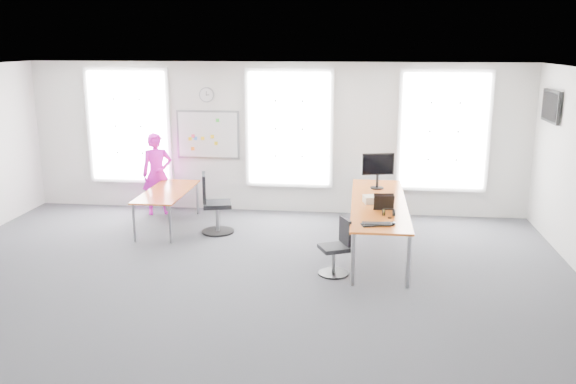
# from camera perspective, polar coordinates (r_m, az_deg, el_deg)

# --- Properties ---
(floor) EXTENTS (10.00, 10.00, 0.00)m
(floor) POSITION_cam_1_polar(r_m,az_deg,el_deg) (8.81, -4.91, -8.73)
(floor) COLOR #2D2D32
(floor) RESTS_ON ground
(ceiling) EXTENTS (10.00, 10.00, 0.00)m
(ceiling) POSITION_cam_1_polar(r_m,az_deg,el_deg) (8.14, -5.36, 11.15)
(ceiling) COLOR white
(ceiling) RESTS_ON ground
(wall_back) EXTENTS (10.00, 0.00, 10.00)m
(wall_back) POSITION_cam_1_polar(r_m,az_deg,el_deg) (12.22, -1.29, 5.06)
(wall_back) COLOR silver
(wall_back) RESTS_ON ground
(wall_front) EXTENTS (10.00, 0.00, 10.00)m
(wall_front) POSITION_cam_1_polar(r_m,az_deg,el_deg) (4.70, -15.28, -10.31)
(wall_front) COLOR silver
(wall_front) RESTS_ON ground
(window_left) EXTENTS (1.60, 0.06, 2.20)m
(window_left) POSITION_cam_1_polar(r_m,az_deg,el_deg) (12.92, -14.67, 5.99)
(window_left) COLOR silver
(window_left) RESTS_ON wall_back
(window_mid) EXTENTS (1.60, 0.06, 2.20)m
(window_mid) POSITION_cam_1_polar(r_m,az_deg,el_deg) (12.12, 0.10, 5.94)
(window_mid) COLOR silver
(window_mid) RESTS_ON wall_back
(window_right) EXTENTS (1.60, 0.06, 2.20)m
(window_right) POSITION_cam_1_polar(r_m,az_deg,el_deg) (12.15, 14.37, 5.53)
(window_right) COLOR silver
(window_right) RESTS_ON wall_back
(desk_right) EXTENTS (0.89, 3.35, 0.81)m
(desk_right) POSITION_cam_1_polar(r_m,az_deg,el_deg) (10.13, 8.48, -1.24)
(desk_right) COLOR #B25815
(desk_right) RESTS_ON ground
(desk_left) EXTENTS (0.76, 1.91, 0.70)m
(desk_left) POSITION_cam_1_polar(r_m,az_deg,el_deg) (11.50, -11.24, -0.16)
(desk_left) COLOR #B25815
(desk_left) RESTS_ON ground
(chair_right) EXTENTS (0.51, 0.51, 0.86)m
(chair_right) POSITION_cam_1_polar(r_m,az_deg,el_deg) (9.10, 4.60, -5.44)
(chair_right) COLOR black
(chair_right) RESTS_ON ground
(chair_left) EXTENTS (0.61, 0.61, 1.10)m
(chair_left) POSITION_cam_1_polar(r_m,az_deg,el_deg) (11.05, -6.97, -1.40)
(chair_left) COLOR black
(chair_left) RESTS_ON ground
(person) EXTENTS (0.70, 0.60, 1.63)m
(person) POSITION_cam_1_polar(r_m,az_deg,el_deg) (12.40, -12.14, 1.67)
(person) COLOR #E515C6
(person) RESTS_ON ground
(whiteboard) EXTENTS (1.20, 0.03, 0.90)m
(whiteboard) POSITION_cam_1_polar(r_m,az_deg,el_deg) (12.44, -7.50, 5.33)
(whiteboard) COLOR silver
(whiteboard) RESTS_ON wall_back
(wall_clock) EXTENTS (0.30, 0.04, 0.30)m
(wall_clock) POSITION_cam_1_polar(r_m,az_deg,el_deg) (12.35, -7.62, 9.01)
(wall_clock) COLOR gray
(wall_clock) RESTS_ON wall_back
(tv) EXTENTS (0.06, 0.90, 0.55)m
(tv) POSITION_cam_1_polar(r_m,az_deg,el_deg) (11.48, 23.42, 7.37)
(tv) COLOR black
(tv) RESTS_ON wall_right
(keyboard) EXTENTS (0.47, 0.28, 0.02)m
(keyboard) POSITION_cam_1_polar(r_m,az_deg,el_deg) (8.86, 8.32, -3.02)
(keyboard) COLOR black
(keyboard) RESTS_ON desk_right
(mouse) EXTENTS (0.10, 0.13, 0.04)m
(mouse) POSITION_cam_1_polar(r_m,az_deg,el_deg) (8.91, 9.81, -2.91)
(mouse) COLOR black
(mouse) RESTS_ON desk_right
(lens_cap) EXTENTS (0.07, 0.07, 0.01)m
(lens_cap) POSITION_cam_1_polar(r_m,az_deg,el_deg) (9.24, 9.50, -2.41)
(lens_cap) COLOR black
(lens_cap) RESTS_ON desk_right
(headphones) EXTENTS (0.19, 0.10, 0.11)m
(headphones) POSITION_cam_1_polar(r_m,az_deg,el_deg) (9.35, 9.36, -1.89)
(headphones) COLOR black
(headphones) RESTS_ON desk_right
(laptop_sleeve) EXTENTS (0.32, 0.21, 0.26)m
(laptop_sleeve) POSITION_cam_1_polar(r_m,az_deg,el_deg) (9.62, 8.96, -0.96)
(laptop_sleeve) COLOR black
(laptop_sleeve) RESTS_ON desk_right
(paper_stack) EXTENTS (0.38, 0.32, 0.11)m
(paper_stack) POSITION_cam_1_polar(r_m,az_deg,el_deg) (10.06, 8.06, -0.68)
(paper_stack) COLOR beige
(paper_stack) RESTS_ON desk_right
(monitor) EXTENTS (0.57, 0.24, 0.64)m
(monitor) POSITION_cam_1_polar(r_m,az_deg,el_deg) (10.95, 8.40, 2.28)
(monitor) COLOR black
(monitor) RESTS_ON desk_right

